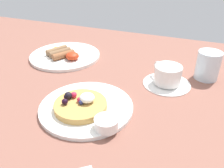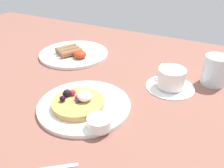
{
  "view_description": "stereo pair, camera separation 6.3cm",
  "coord_description": "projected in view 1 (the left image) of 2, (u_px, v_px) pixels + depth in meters",
  "views": [
    {
      "loc": [
        0.24,
        -0.5,
        0.38
      ],
      "look_at": [
        0.03,
        0.03,
        0.04
      ],
      "focal_mm": 37.51,
      "sensor_mm": 36.0,
      "label": 1
    },
    {
      "loc": [
        0.29,
        -0.48,
        0.38
      ],
      "look_at": [
        0.03,
        0.03,
        0.04
      ],
      "focal_mm": 37.51,
      "sensor_mm": 36.0,
      "label": 2
    }
  ],
  "objects": [
    {
      "name": "ground_plane",
      "position": [
        100.0,
        103.0,
        0.68
      ],
      "size": [
        2.1,
        1.22,
        0.03
      ],
      "primitive_type": "cube",
      "color": "brown"
    },
    {
      "name": "pancake_plate",
      "position": [
        86.0,
        107.0,
        0.63
      ],
      "size": [
        0.25,
        0.25,
        0.01
      ],
      "primitive_type": "cylinder",
      "color": "white",
      "rests_on": "ground_plane"
    },
    {
      "name": "pancake_with_berries",
      "position": [
        81.0,
        104.0,
        0.61
      ],
      "size": [
        0.14,
        0.14,
        0.04
      ],
      "color": "tan",
      "rests_on": "pancake_plate"
    },
    {
      "name": "syrup_ramekin",
      "position": [
        106.0,
        123.0,
        0.54
      ],
      "size": [
        0.06,
        0.06,
        0.03
      ],
      "color": "white",
      "rests_on": "pancake_plate"
    },
    {
      "name": "breakfast_plate",
      "position": [
        65.0,
        56.0,
        0.92
      ],
      "size": [
        0.27,
        0.27,
        0.01
      ],
      "primitive_type": "cylinder",
      "color": "white",
      "rests_on": "ground_plane"
    },
    {
      "name": "fried_breakfast",
      "position": [
        63.0,
        53.0,
        0.9
      ],
      "size": [
        0.16,
        0.12,
        0.03
      ],
      "color": "brown",
      "rests_on": "breakfast_plate"
    },
    {
      "name": "coffee_saucer",
      "position": [
        167.0,
        83.0,
        0.74
      ],
      "size": [
        0.15,
        0.15,
        0.01
      ],
      "primitive_type": "cylinder",
      "color": "white",
      "rests_on": "ground_plane"
    },
    {
      "name": "coffee_cup",
      "position": [
        168.0,
        74.0,
        0.72
      ],
      "size": [
        0.1,
        0.09,
        0.06
      ],
      "color": "white",
      "rests_on": "coffee_saucer"
    },
    {
      "name": "water_glass",
      "position": [
        208.0,
        65.0,
        0.75
      ],
      "size": [
        0.08,
        0.08,
        0.09
      ],
      "primitive_type": "cylinder",
      "color": "silver",
      "rests_on": "ground_plane"
    }
  ]
}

